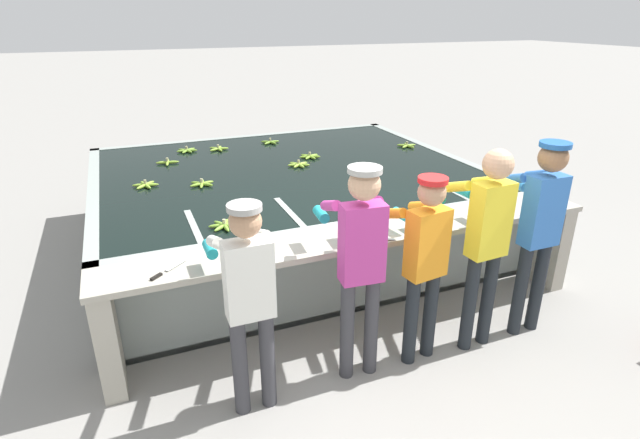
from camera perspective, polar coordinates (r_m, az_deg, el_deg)
name	(u,v)px	position (r m, az deg, el deg)	size (l,w,h in m)	color
ground_plane	(375,339)	(4.58, 6.32, -13.41)	(80.00, 80.00, 0.00)	gray
wash_tank	(289,204)	(6.26, -3.62, 1.76)	(4.49, 3.80, 0.93)	gray
work_ledge	(366,262)	(4.40, 5.30, -4.87)	(4.49, 0.45, 0.93)	#A8A393
worker_0	(248,291)	(3.41, -8.19, -8.06)	(0.41, 0.71, 1.59)	#38383D
worker_1	(360,253)	(3.67, 4.63, -3.89)	(0.45, 0.74, 1.72)	#38383D
worker_2	(423,254)	(3.96, 11.70, -3.84)	(0.47, 0.73, 1.58)	#1E2328
worker_3	(485,232)	(4.21, 18.38, -1.36)	(0.43, 0.73, 1.75)	#1E2328
worker_4	(539,220)	(4.57, 23.71, -0.07)	(0.40, 0.72, 1.75)	#1E2328
banana_bunch_floating_0	(270,142)	(7.35, -5.72, 8.81)	(0.27, 0.28, 0.08)	#75A333
banana_bunch_floating_1	(224,225)	(4.47, -10.87, -0.65)	(0.28, 0.28, 0.08)	#75A333
banana_bunch_floating_2	(299,164)	(6.20, -2.46, 6.31)	(0.28, 0.28, 0.08)	#93BC3D
banana_bunch_floating_3	(167,162)	(6.57, -17.04, 6.28)	(0.28, 0.28, 0.08)	#8CB738
banana_bunch_floating_4	(218,149)	(7.07, -11.55, 7.94)	(0.27, 0.27, 0.08)	#8CB738
banana_bunch_floating_5	(407,145)	(7.21, 9.89, 8.33)	(0.27, 0.28, 0.08)	#8CB738
banana_bunch_floating_6	(310,156)	(6.56, -1.18, 7.23)	(0.28, 0.28, 0.08)	#7FAD33
banana_bunch_floating_7	(145,185)	(5.76, -19.32, 3.75)	(0.28, 0.28, 0.08)	#8CB738
banana_bunch_floating_8	(187,150)	(7.09, -14.98, 7.64)	(0.28, 0.28, 0.08)	#75A333
banana_bunch_floating_9	(202,184)	(5.63, -13.35, 4.00)	(0.28, 0.28, 0.08)	#7FAD33
knife_0	(163,272)	(3.80, -17.47, -5.79)	(0.28, 0.25, 0.02)	silver
knife_1	(367,239)	(4.17, 5.42, -2.19)	(0.33, 0.18, 0.02)	silver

